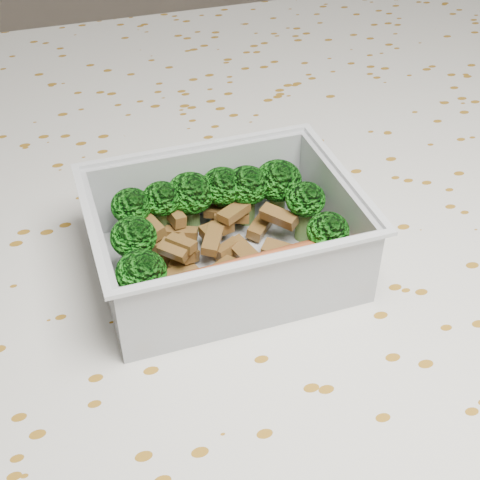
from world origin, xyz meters
name	(u,v)px	position (x,y,z in m)	size (l,w,h in m)	color
dining_table	(230,345)	(0.00, 0.00, 0.67)	(1.40, 0.90, 0.75)	brown
tablecloth	(229,300)	(0.00, 0.00, 0.72)	(1.46, 0.96, 0.19)	silver
lunch_container	(224,244)	(0.00, -0.01, 0.78)	(0.18, 0.14, 0.06)	silver
broccoli_florets	(216,209)	(0.00, 0.02, 0.79)	(0.16, 0.11, 0.05)	#608C3F
meat_pile	(209,239)	(-0.01, 0.01, 0.77)	(0.11, 0.07, 0.03)	brown
sausage	(248,276)	(0.00, -0.04, 0.78)	(0.16, 0.03, 0.03)	#D25C31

